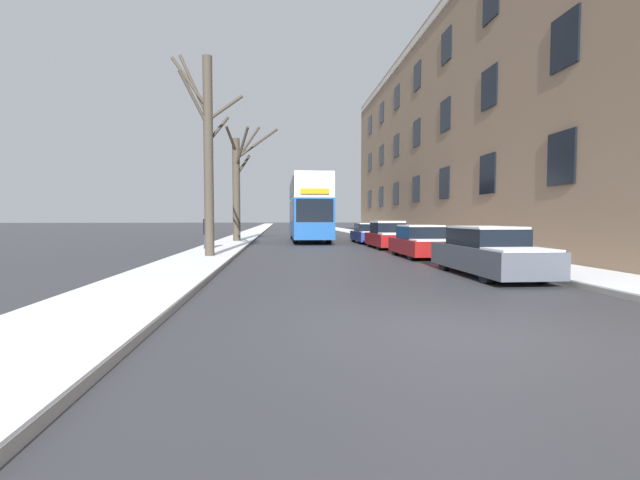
% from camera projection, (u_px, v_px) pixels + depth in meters
% --- Properties ---
extents(ground_plane, '(320.00, 320.00, 0.00)m').
position_uv_depth(ground_plane, '(457.00, 331.00, 6.24)').
color(ground_plane, '#38383D').
extents(sidewalk_left, '(2.46, 130.00, 0.16)m').
position_uv_depth(sidewalk_left, '(257.00, 230.00, 58.41)').
color(sidewalk_left, gray).
rests_on(sidewalk_left, ground).
extents(sidewalk_right, '(2.46, 130.00, 0.16)m').
position_uv_depth(sidewalk_right, '(339.00, 230.00, 59.46)').
color(sidewalk_right, gray).
rests_on(sidewalk_right, ground).
extents(terrace_facade_right, '(9.10, 40.77, 14.45)m').
position_uv_depth(terrace_facade_right, '(480.00, 138.00, 29.86)').
color(terrace_facade_right, '#8C7056').
rests_on(terrace_facade_right, ground).
extents(bare_tree_left_0, '(2.89, 1.96, 8.33)m').
position_uv_depth(bare_tree_left_0, '(207.00, 150.00, 16.81)').
color(bare_tree_left_0, '#423A30').
rests_on(bare_tree_left_0, ground).
extents(bare_tree_left_1, '(3.27, 3.09, 7.66)m').
position_uv_depth(bare_tree_left_1, '(238.00, 183.00, 28.11)').
color(bare_tree_left_1, '#423A30').
rests_on(bare_tree_left_1, ground).
extents(double_decker_bus, '(2.53, 11.16, 4.51)m').
position_uv_depth(double_decker_bus, '(309.00, 206.00, 31.08)').
color(double_decker_bus, '#194C99').
rests_on(double_decker_bus, ground).
extents(parked_car_0, '(1.70, 4.59, 1.42)m').
position_uv_depth(parked_car_0, '(488.00, 253.00, 12.21)').
color(parked_car_0, '#474C56').
rests_on(parked_car_0, ground).
extents(parked_car_1, '(1.81, 3.91, 1.36)m').
position_uv_depth(parked_car_1, '(421.00, 242.00, 17.99)').
color(parked_car_1, maroon).
rests_on(parked_car_1, ground).
extents(parked_car_2, '(1.79, 4.16, 1.50)m').
position_uv_depth(parked_car_2, '(388.00, 236.00, 23.47)').
color(parked_car_2, maroon).
rests_on(parked_car_2, ground).
extents(parked_car_3, '(1.84, 4.21, 1.32)m').
position_uv_depth(parked_car_3, '(369.00, 234.00, 28.62)').
color(parked_car_3, navy).
rests_on(parked_car_3, ground).
extents(pedestrian_left_sidewalk, '(0.41, 0.41, 1.86)m').
position_uv_depth(pedestrian_left_sidewalk, '(207.00, 231.00, 20.93)').
color(pedestrian_left_sidewalk, navy).
rests_on(pedestrian_left_sidewalk, ground).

